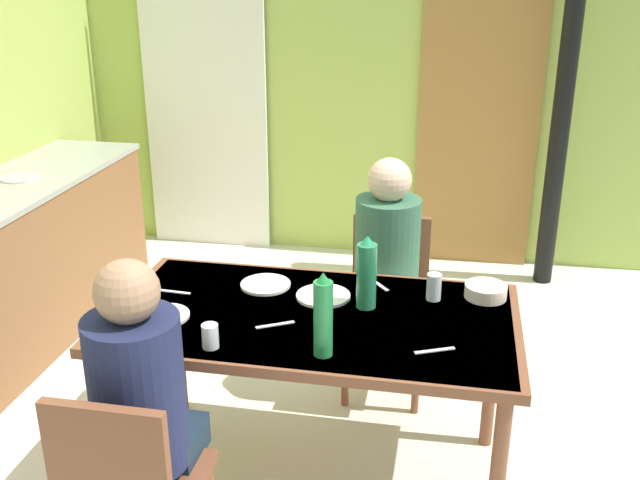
% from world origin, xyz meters
% --- Properties ---
extents(ground_plane, '(6.79, 6.79, 0.00)m').
position_xyz_m(ground_plane, '(0.00, 0.00, 0.00)').
color(ground_plane, silver).
extents(wall_back, '(4.27, 0.10, 2.65)m').
position_xyz_m(wall_back, '(0.00, 2.61, 1.33)').
color(wall_back, '#AAC158').
rests_on(wall_back, ground_plane).
extents(door_wooden, '(0.80, 0.05, 2.00)m').
position_xyz_m(door_wooden, '(0.79, 2.53, 1.00)').
color(door_wooden, '#A06D34').
rests_on(door_wooden, ground_plane).
extents(stove_pipe_column, '(0.12, 0.12, 2.65)m').
position_xyz_m(stove_pipe_column, '(1.29, 2.26, 1.33)').
color(stove_pipe_column, black).
rests_on(stove_pipe_column, ground_plane).
extents(curtain_panel, '(0.90, 0.03, 2.23)m').
position_xyz_m(curtain_panel, '(-1.13, 2.51, 1.11)').
color(curtain_panel, white).
rests_on(curtain_panel, ground_plane).
extents(dining_table, '(1.58, 0.85, 0.76)m').
position_xyz_m(dining_table, '(0.16, 0.02, 0.69)').
color(dining_table, brown).
rests_on(dining_table, ground_plane).
extents(chair_far_diner, '(0.40, 0.40, 0.87)m').
position_xyz_m(chair_far_diner, '(0.37, 0.79, 0.50)').
color(chair_far_diner, brown).
rests_on(chair_far_diner, ground_plane).
extents(person_near_diner, '(0.30, 0.37, 0.77)m').
position_xyz_m(person_near_diner, '(-0.27, -0.63, 0.78)').
color(person_near_diner, '#1B2B3E').
rests_on(person_near_diner, ground_plane).
extents(person_far_diner, '(0.30, 0.37, 0.77)m').
position_xyz_m(person_far_diner, '(0.37, 0.66, 0.78)').
color(person_far_diner, '#346044').
rests_on(person_far_diner, ground_plane).
extents(water_bottle_green_near, '(0.08, 0.08, 0.30)m').
position_xyz_m(water_bottle_green_near, '(0.35, 0.12, 0.90)').
color(water_bottle_green_near, '#277C51').
rests_on(water_bottle_green_near, dining_table).
extents(water_bottle_green_far, '(0.07, 0.07, 0.31)m').
position_xyz_m(water_bottle_green_far, '(0.25, -0.28, 0.91)').
color(water_bottle_green_far, '#288647').
rests_on(water_bottle_green_far, dining_table).
extents(serving_bowl_center, '(0.17, 0.17, 0.05)m').
position_xyz_m(serving_bowl_center, '(0.81, 0.29, 0.79)').
color(serving_bowl_center, '#F4D9C3').
rests_on(serving_bowl_center, dining_table).
extents(dinner_plate_near_left, '(0.21, 0.21, 0.01)m').
position_xyz_m(dinner_plate_near_left, '(-0.09, 0.23, 0.76)').
color(dinner_plate_near_left, white).
rests_on(dinner_plate_near_left, dining_table).
extents(dinner_plate_near_right, '(0.22, 0.22, 0.01)m').
position_xyz_m(dinner_plate_near_right, '(0.17, 0.17, 0.76)').
color(dinner_plate_near_right, white).
rests_on(dinner_plate_near_right, dining_table).
extents(dinner_plate_far_center, '(0.20, 0.20, 0.01)m').
position_xyz_m(dinner_plate_far_center, '(-0.40, -0.12, 0.76)').
color(dinner_plate_far_center, white).
rests_on(dinner_plate_far_center, dining_table).
extents(drinking_glass_by_near_diner, '(0.06, 0.06, 0.09)m').
position_xyz_m(drinking_glass_by_near_diner, '(-0.15, -0.31, 0.80)').
color(drinking_glass_by_near_diner, silver).
rests_on(drinking_glass_by_near_diner, dining_table).
extents(drinking_glass_by_far_diner, '(0.06, 0.06, 0.11)m').
position_xyz_m(drinking_glass_by_far_diner, '(0.61, 0.24, 0.81)').
color(drinking_glass_by_far_diner, silver).
rests_on(drinking_glass_by_far_diner, dining_table).
extents(cutlery_knife_near, '(0.15, 0.03, 0.00)m').
position_xyz_m(cutlery_knife_near, '(-0.45, 0.10, 0.76)').
color(cutlery_knife_near, silver).
rests_on(cutlery_knife_near, dining_table).
extents(cutlery_fork_near, '(0.11, 0.13, 0.00)m').
position_xyz_m(cutlery_fork_near, '(0.37, 0.34, 0.76)').
color(cutlery_fork_near, silver).
rests_on(cutlery_fork_near, dining_table).
extents(cutlery_knife_far, '(0.14, 0.08, 0.00)m').
position_xyz_m(cutlery_knife_far, '(0.63, -0.18, 0.76)').
color(cutlery_knife_far, silver).
rests_on(cutlery_knife_far, dining_table).
extents(cutlery_fork_far, '(0.14, 0.09, 0.00)m').
position_xyz_m(cutlery_fork_far, '(0.04, -0.10, 0.76)').
color(cutlery_fork_far, silver).
rests_on(cutlery_fork_far, dining_table).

